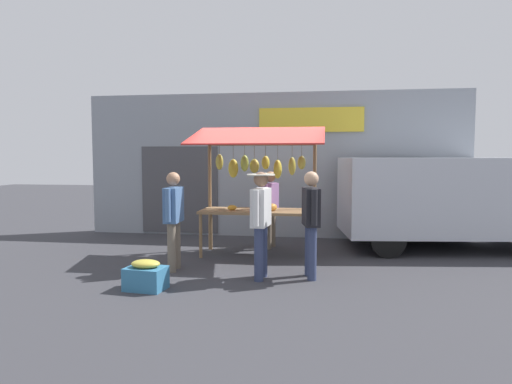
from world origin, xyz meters
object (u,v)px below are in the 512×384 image
at_px(vendor_with_sunhat, 270,203).
at_px(shopper_with_shopping_bag, 261,216).
at_px(market_stall, 258,175).
at_px(parked_van, 444,195).
at_px(shopper_in_grey_tee, 311,216).
at_px(shopper_in_striped_shirt, 174,214).
at_px(produce_crate_near, 146,276).

relative_size(vendor_with_sunhat, shopper_with_shopping_bag, 0.96).
xyz_separation_m(market_stall, parked_van, (-3.69, -1.08, -0.43)).
xyz_separation_m(vendor_with_sunhat, shopper_in_grey_tee, (-0.91, 2.27, 0.04)).
bearing_deg(vendor_with_sunhat, shopper_in_striped_shirt, -20.45).
xyz_separation_m(shopper_in_striped_shirt, shopper_with_shopping_bag, (-1.51, 0.32, 0.04)).
height_order(market_stall, shopper_in_striped_shirt, market_stall).
distance_m(shopper_in_grey_tee, parked_van, 3.74).
bearing_deg(vendor_with_sunhat, market_stall, -0.50).
relative_size(shopper_in_striped_shirt, shopper_in_grey_tee, 0.98).
xyz_separation_m(shopper_in_grey_tee, parked_van, (-2.62, -2.67, 0.15)).
distance_m(shopper_with_shopping_bag, parked_van, 4.42).
height_order(shopper_in_striped_shirt, shopper_with_shopping_bag, shopper_with_shopping_bag).
bearing_deg(shopper_in_grey_tee, market_stall, 22.81).
bearing_deg(shopper_with_shopping_bag, shopper_in_striped_shirt, 84.15).
xyz_separation_m(market_stall, shopper_in_grey_tee, (-1.07, 1.59, -0.58)).
relative_size(market_stall, shopper_in_striped_shirt, 1.52).
height_order(vendor_with_sunhat, parked_van, parked_van).
relative_size(market_stall, parked_van, 0.54).
distance_m(vendor_with_sunhat, produce_crate_near, 3.64).
distance_m(shopper_in_striped_shirt, shopper_with_shopping_bag, 1.55).
bearing_deg(shopper_with_shopping_bag, market_stall, 15.73).
height_order(market_stall, vendor_with_sunhat, market_stall).
bearing_deg(shopper_in_grey_tee, parked_van, -55.60).
distance_m(vendor_with_sunhat, shopper_in_striped_shirt, 2.53).
bearing_deg(shopper_with_shopping_bag, shopper_in_grey_tee, -71.46).
bearing_deg(vendor_with_sunhat, shopper_in_grey_tee, 34.08).
xyz_separation_m(shopper_in_grey_tee, produce_crate_near, (2.31, 1.00, -0.77)).
bearing_deg(produce_crate_near, parked_van, -143.38).
relative_size(shopper_in_striped_shirt, shopper_with_shopping_bag, 0.99).
xyz_separation_m(vendor_with_sunhat, produce_crate_near, (1.40, 3.27, -0.74)).
bearing_deg(parked_van, produce_crate_near, 29.56).
relative_size(shopper_in_striped_shirt, parked_van, 0.36).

